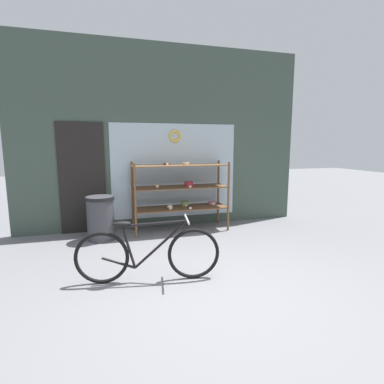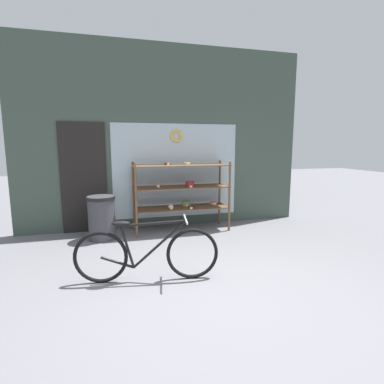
{
  "view_description": "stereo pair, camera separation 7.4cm",
  "coord_description": "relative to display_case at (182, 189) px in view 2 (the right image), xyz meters",
  "views": [
    {
      "loc": [
        -1.17,
        -3.06,
        1.68
      ],
      "look_at": [
        0.1,
        1.36,
        0.95
      ],
      "focal_mm": 28.0,
      "sensor_mm": 36.0,
      "label": 1
    },
    {
      "loc": [
        -1.1,
        -3.08,
        1.68
      ],
      "look_at": [
        0.1,
        1.36,
        0.95
      ],
      "focal_mm": 28.0,
      "sensor_mm": 36.0,
      "label": 2
    }
  ],
  "objects": [
    {
      "name": "ground_plane",
      "position": [
        -0.22,
        -2.55,
        -0.83
      ],
      "size": [
        30.0,
        30.0,
        0.0
      ],
      "primitive_type": "plane",
      "color": "slate"
    },
    {
      "name": "storefront_facade",
      "position": [
        -0.26,
        0.43,
        0.93
      ],
      "size": [
        5.79,
        0.13,
        3.63
      ],
      "color": "#3D4C42",
      "rests_on": "ground_plane"
    },
    {
      "name": "display_case",
      "position": [
        0.0,
        0.0,
        0.0
      ],
      "size": [
        1.84,
        0.6,
        1.36
      ],
      "color": "brown",
      "rests_on": "ground_plane"
    },
    {
      "name": "bicycle",
      "position": [
        -0.94,
        -2.07,
        -0.48
      ],
      "size": [
        1.76,
        0.46,
        0.79
      ],
      "rotation": [
        0.0,
        0.0,
        -0.15
      ],
      "color": "black",
      "rests_on": "ground_plane"
    },
    {
      "name": "trash_bin",
      "position": [
        -1.52,
        -0.19,
        -0.41
      ],
      "size": [
        0.5,
        0.5,
        0.78
      ],
      "color": "#38383D",
      "rests_on": "ground_plane"
    }
  ]
}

